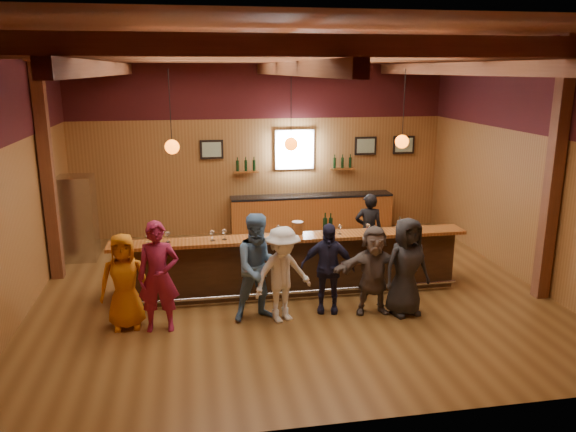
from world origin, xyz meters
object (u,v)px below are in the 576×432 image
(back_bar_cabinet, at_px, (312,214))
(customer_dark, at_px, (406,267))
(customer_denim, at_px, (260,267))
(bottle_a, at_px, (325,225))
(customer_redvest, at_px, (159,277))
(ice_bucket, at_px, (297,228))
(bartender, at_px, (369,231))
(bar_counter, at_px, (290,262))
(customer_white, at_px, (283,275))
(customer_brown, at_px, (374,270))
(customer_navy, at_px, (327,268))
(customer_orange, at_px, (124,281))
(stainless_fridge, at_px, (78,218))

(back_bar_cabinet, bearing_deg, customer_dark, -84.42)
(customer_denim, height_order, bottle_a, customer_denim)
(customer_redvest, height_order, ice_bucket, customer_redvest)
(bartender, bearing_deg, bar_counter, 39.64)
(ice_bucket, bearing_deg, customer_white, -112.01)
(back_bar_cabinet, bearing_deg, customer_brown, -90.31)
(customer_navy, relative_size, bartender, 0.99)
(customer_white, height_order, bottle_a, customer_white)
(back_bar_cabinet, xyz_separation_m, customer_dark, (0.49, -4.99, 0.35))
(ice_bucket, bearing_deg, customer_brown, -45.66)
(customer_navy, distance_m, bottle_a, 1.00)
(ice_bucket, bearing_deg, bar_counter, 114.74)
(customer_navy, relative_size, bottle_a, 4.13)
(customer_orange, relative_size, customer_denim, 0.86)
(customer_redvest, height_order, bottle_a, customer_redvest)
(stainless_fridge, xyz_separation_m, customer_brown, (5.27, -3.74, -0.15))
(customer_brown, distance_m, ice_bucket, 1.60)
(bar_counter, distance_m, customer_redvest, 2.67)
(customer_navy, xyz_separation_m, ice_bucket, (-0.34, 0.89, 0.46))
(back_bar_cabinet, height_order, customer_orange, customer_orange)
(customer_white, relative_size, customer_dark, 0.96)
(stainless_fridge, distance_m, customer_white, 5.33)
(customer_denim, bearing_deg, customer_navy, -3.66)
(stainless_fridge, height_order, bartender, stainless_fridge)
(customer_orange, height_order, customer_dark, customer_dark)
(stainless_fridge, distance_m, customer_redvest, 4.20)
(customer_orange, xyz_separation_m, bartender, (4.60, 2.04, 0.01))
(stainless_fridge, bearing_deg, customer_white, -45.23)
(customer_white, bearing_deg, stainless_fridge, 112.59)
(customer_navy, relative_size, ice_bucket, 6.87)
(stainless_fridge, relative_size, bottle_a, 4.86)
(bottle_a, bearing_deg, customer_white, -130.90)
(bar_counter, bearing_deg, bartender, 26.96)
(customer_orange, height_order, customer_denim, customer_denim)
(customer_dark, bearing_deg, customer_denim, 163.32)
(customer_dark, bearing_deg, bottle_a, 120.89)
(back_bar_cabinet, bearing_deg, customer_orange, -130.37)
(back_bar_cabinet, height_order, bartender, bartender)
(stainless_fridge, xyz_separation_m, customer_white, (3.75, -3.78, -0.11))
(stainless_fridge, bearing_deg, bar_counter, -30.76)
(bar_counter, relative_size, back_bar_cabinet, 1.57)
(customer_redvest, distance_m, customer_navy, 2.73)
(customer_brown, bearing_deg, ice_bucket, 139.78)
(customer_denim, relative_size, bottle_a, 4.77)
(back_bar_cabinet, bearing_deg, bartender, -77.35)
(customer_white, xyz_separation_m, bartender, (2.15, 2.24, -0.02))
(bar_counter, bearing_deg, bottle_a, -21.42)
(customer_orange, bearing_deg, customer_white, -7.26)
(customer_orange, bearing_deg, customer_denim, -4.49)
(customer_redvest, relative_size, customer_brown, 1.17)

